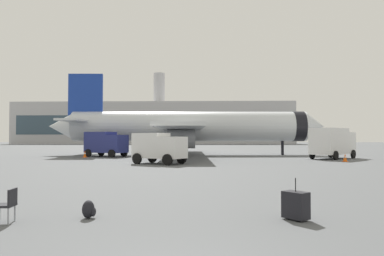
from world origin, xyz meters
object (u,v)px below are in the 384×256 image
Objects in this scene: airplane_at_gate at (188,127)px; safety_cone_near at (85,154)px; service_truck at (106,143)px; fuel_truck at (333,142)px; safety_cone_mid at (345,158)px; gate_chair at (7,203)px; cargo_van at (159,147)px; rolling_suitcase at (296,205)px; traveller_backpack at (89,210)px.

airplane_at_gate reaches higher than safety_cone_near.
safety_cone_near is (-11.37, -6.27, -3.27)m from airplane_at_gate.
service_truck is 6.77× the size of safety_cone_near.
fuel_truck is 27.08m from safety_cone_near.
fuel_truck is at bearing -27.50° from airplane_at_gate.
safety_cone_near reaches higher than safety_cone_mid.
gate_chair is at bearing -126.11° from safety_cone_mid.
cargo_van reaches higher than rolling_suitcase.
rolling_suitcase is at bearing -83.16° from airplane_at_gate.
rolling_suitcase is 5.51m from traveller_backpack.
safety_cone_near is (-26.98, 1.85, -1.39)m from fuel_truck.
fuel_truck is at bearing -7.34° from service_truck.
airplane_at_gate is at bearing 152.50° from fuel_truck.
traveller_backpack is at bearing -91.64° from airplane_at_gate.
fuel_truck is 5.43× the size of rolling_suitcase.
airplane_at_gate is at bearing 139.30° from safety_cone_mid.
traveller_backpack is at bearing -88.08° from cargo_van.
gate_chair is at bearing -122.19° from fuel_truck.
safety_cone_near is at bearing -145.41° from service_truck.
rolling_suitcase is at bearing -62.80° from safety_cone_near.
fuel_truck is 12.44× the size of traveller_backpack.
cargo_van is at bearing -154.48° from fuel_truck.
rolling_suitcase is 1.28× the size of gate_chair.
fuel_truck reaches higher than cargo_van.
service_truck is 25.75m from safety_cone_mid.
service_truck is 0.88× the size of fuel_truck.
safety_cone_mid is at bearing 11.68° from cargo_van.
safety_cone_near is at bearing 176.07° from fuel_truck.
gate_chair is at bearing -94.51° from airplane_at_gate.
safety_cone_near is at bearing -151.13° from airplane_at_gate.
service_truck reaches higher than cargo_van.
safety_cone_mid is 1.54× the size of traveller_backpack.
gate_chair is at bearing -78.90° from service_truck.
cargo_van is 4.38× the size of rolling_suitcase.
airplane_at_gate is 6.77× the size of service_truck.
safety_cone_mid is at bearing 53.89° from gate_chair.
safety_cone_mid is at bearing -18.21° from service_truck.
safety_cone_mid reaches higher than traveller_backpack.
airplane_at_gate is at bearing 85.49° from gate_chair.
rolling_suitcase is 7.44m from gate_chair.
safety_cone_near is at bearing 133.52° from cargo_van.
gate_chair is at bearing -175.58° from rolling_suitcase.
fuel_truck reaches higher than gate_chair.
gate_chair is (8.40, -31.36, 0.11)m from safety_cone_near.
traveller_backpack is (10.32, -30.77, -0.15)m from safety_cone_near.
cargo_van is 20.68m from traveller_backpack.
gate_chair reaches higher than traveller_backpack.
traveller_backpack is at bearing 179.82° from rolling_suitcase.
traveller_backpack is at bearing -119.95° from fuel_truck.
safety_cone_mid is at bearing 66.28° from rolling_suitcase.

